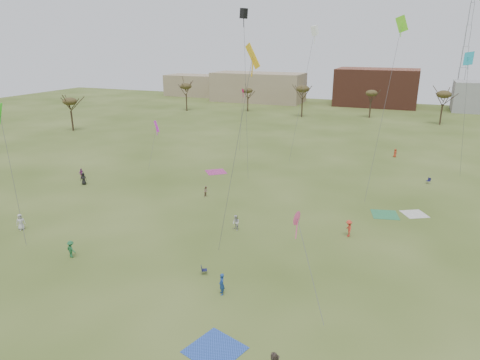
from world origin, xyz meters
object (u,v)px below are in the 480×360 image
at_px(flyer_near_right, 222,284).
at_px(camp_chair_center, 204,272).
at_px(radio_tower, 465,46).
at_px(camp_chair_right, 428,182).
at_px(flyer_near_center, 71,249).
at_px(flyer_near_left, 21,222).

xyz_separation_m(flyer_near_right, camp_chair_center, (-2.86, 2.36, -0.70)).
distance_m(camp_chair_center, radio_tower, 129.28).
bearing_deg(camp_chair_right, flyer_near_center, -89.79).
relative_size(flyer_near_center, radio_tower, 0.04).
xyz_separation_m(flyer_near_center, camp_chair_right, (33.10, 38.40, -0.62)).
height_order(flyer_near_left, camp_chair_right, flyer_near_left).
bearing_deg(flyer_near_left, camp_chair_right, -17.54).
relative_size(flyer_near_left, camp_chair_right, 2.18).
xyz_separation_m(flyer_near_right, radio_tower, (25.99, 126.94, 18.25)).
distance_m(flyer_near_right, camp_chair_right, 42.12).
relative_size(flyer_near_center, camp_chair_center, 2.02).
bearing_deg(flyer_near_center, camp_chair_center, -160.16).
height_order(flyer_near_left, flyer_near_right, flyer_near_right).
relative_size(flyer_near_center, flyer_near_right, 0.91).
bearing_deg(camp_chair_right, camp_chair_center, -77.18).
bearing_deg(radio_tower, flyer_near_right, -101.57).
bearing_deg(flyer_near_left, flyer_near_right, -63.96).
bearing_deg(flyer_near_right, flyer_near_center, -130.84).
bearing_deg(flyer_near_left, camp_chair_center, -59.14).
distance_m(flyer_near_left, flyer_near_center, 10.46).
relative_size(flyer_near_center, camp_chair_right, 2.02).
distance_m(flyer_near_left, radio_tower, 135.61).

